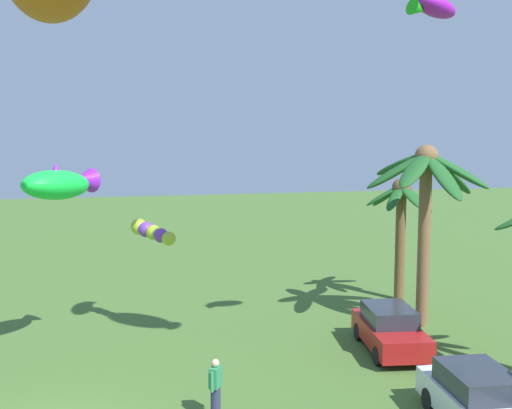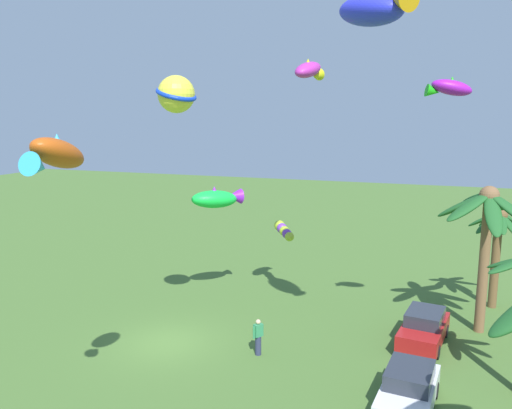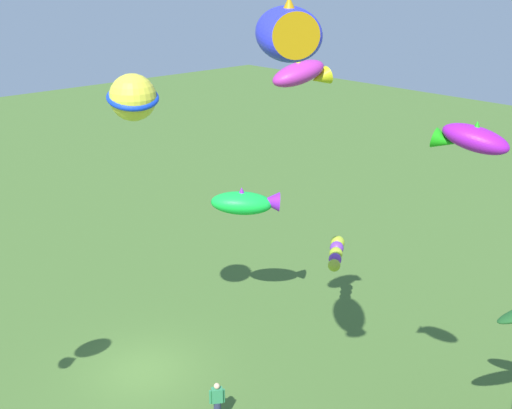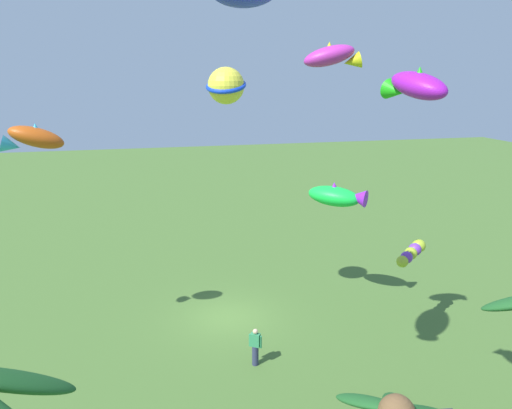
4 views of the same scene
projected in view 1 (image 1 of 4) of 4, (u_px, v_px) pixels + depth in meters
name	position (u px, v px, depth m)	size (l,w,h in m)	color
palm_tree_1	(401.00, 211.00, 26.74)	(3.24, 3.10, 5.46)	brown
palm_tree_3	(425.00, 185.00, 22.88)	(4.56, 4.47, 6.97)	brown
parked_car_0	(390.00, 329.00, 20.64)	(4.11, 2.26, 1.51)	#A51919
parked_car_1	(479.00, 400.00, 15.09)	(4.06, 2.10, 1.51)	silver
spectator_0	(216.00, 388.00, 15.68)	(0.48, 0.40, 1.59)	#2D3351
kite_fish_0	(60.00, 184.00, 18.98)	(2.84, 2.69, 1.21)	#17D540
kite_tube_1	(152.00, 232.00, 22.19)	(1.91, 1.53, 0.82)	#A5C12C
kite_fish_6	(433.00, 7.00, 18.14)	(1.21, 1.92, 0.86)	purple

